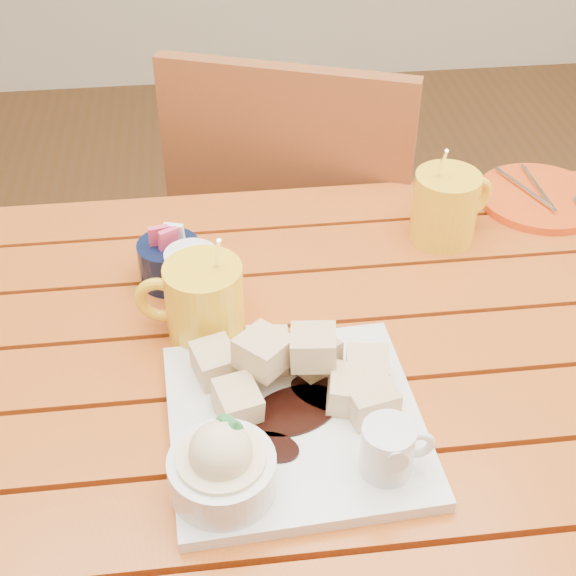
{
  "coord_description": "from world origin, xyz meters",
  "views": [
    {
      "loc": [
        -0.08,
        -0.73,
        1.45
      ],
      "look_at": [
        0.02,
        0.05,
        0.82
      ],
      "focal_mm": 50.0,
      "sensor_mm": 36.0,
      "label": 1
    }
  ],
  "objects": [
    {
      "name": "coffee_mug_right",
      "position": [
        0.27,
        0.23,
        0.81
      ],
      "size": [
        0.13,
        0.1,
        0.16
      ],
      "rotation": [
        0.0,
        0.0,
        0.42
      ],
      "color": "yellow",
      "rests_on": "table"
    },
    {
      "name": "chair_far",
      "position": [
        0.1,
        0.58,
        0.52
      ],
      "size": [
        0.56,
        0.56,
        0.93
      ],
      "rotation": [
        0.0,
        0.0,
        2.78
      ],
      "color": "brown",
      "rests_on": "ground"
    },
    {
      "name": "orange_saucer",
      "position": [
        0.46,
        0.31,
        0.76
      ],
      "size": [
        0.2,
        0.2,
        0.02
      ],
      "rotation": [
        0.0,
        0.0,
        0.16
      ],
      "color": "#DD4813",
      "rests_on": "table"
    },
    {
      "name": "coffee_mug_left",
      "position": [
        -0.09,
        0.05,
        0.81
      ],
      "size": [
        0.14,
        0.1,
        0.16
      ],
      "rotation": [
        0.0,
        0.0,
        -0.21
      ],
      "color": "yellow",
      "rests_on": "table"
    },
    {
      "name": "table",
      "position": [
        0.0,
        0.0,
        0.64
      ],
      "size": [
        1.2,
        0.79,
        0.75
      ],
      "color": "#9A4413",
      "rests_on": "ground"
    },
    {
      "name": "cream_pitcher",
      "position": [
        -0.1,
        0.12,
        0.79
      ],
      "size": [
        0.1,
        0.08,
        0.09
      ],
      "rotation": [
        0.0,
        0.0,
        -0.02
      ],
      "color": "white",
      "rests_on": "table"
    },
    {
      "name": "sugar_caddy",
      "position": [
        -0.14,
        0.17,
        0.78
      ],
      "size": [
        0.09,
        0.09,
        0.09
      ],
      "color": "black",
      "rests_on": "table"
    },
    {
      "name": "dessert_plate",
      "position": [
        -0.01,
        -0.14,
        0.78
      ],
      "size": [
        0.3,
        0.3,
        0.11
      ],
      "rotation": [
        0.0,
        0.0,
        0.05
      ],
      "color": "white",
      "rests_on": "table"
    }
  ]
}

